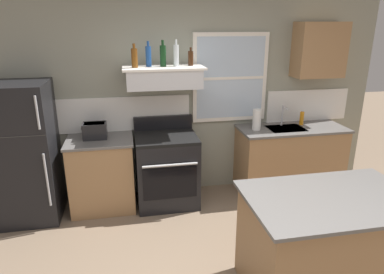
{
  "coord_description": "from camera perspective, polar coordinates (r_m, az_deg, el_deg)",
  "views": [
    {
      "loc": [
        -0.71,
        -2.16,
        2.24
      ],
      "look_at": [
        -0.05,
        1.2,
        1.1
      ],
      "focal_mm": 32.27,
      "sensor_mm": 36.0,
      "label": 1
    }
  ],
  "objects": [
    {
      "name": "bottle_blue_liqueur",
      "position": [
        4.18,
        -7.22,
        13.15
      ],
      "size": [
        0.07,
        0.07,
        0.29
      ],
      "color": "#1E478C",
      "rests_on": "range_hood_shelf"
    },
    {
      "name": "toaster",
      "position": [
        4.3,
        -15.76,
        1.05
      ],
      "size": [
        0.3,
        0.2,
        0.19
      ],
      "color": "black",
      "rests_on": "counter_left_of_stove"
    },
    {
      "name": "paper_towel_roll",
      "position": [
        4.55,
        10.66,
        2.85
      ],
      "size": [
        0.11,
        0.11,
        0.27
      ],
      "primitive_type": "cylinder",
      "color": "white",
      "rests_on": "counter_right_with_sink"
    },
    {
      "name": "counter_left_of_stove",
      "position": [
        4.45,
        -14.58,
        -5.84
      ],
      "size": [
        0.79,
        0.63,
        0.91
      ],
      "color": "#9E754C",
      "rests_on": "ground_plane"
    },
    {
      "name": "counter_right_with_sink",
      "position": [
        4.93,
        15.76,
        -3.5
      ],
      "size": [
        1.43,
        0.63,
        0.91
      ],
      "color": "#9E754C",
      "rests_on": "ground_plane"
    },
    {
      "name": "refrigerator",
      "position": [
        4.42,
        -26.05,
        -2.42
      ],
      "size": [
        0.7,
        0.72,
        1.62
      ],
      "color": "black",
      "rests_on": "ground_plane"
    },
    {
      "name": "back_wall",
      "position": [
        4.54,
        -1.48,
        7.14
      ],
      "size": [
        5.4,
        0.11,
        2.7
      ],
      "color": "gray",
      "rests_on": "ground_plane"
    },
    {
      "name": "bottle_amber_wine",
      "position": [
        4.09,
        -9.49,
        12.82
      ],
      "size": [
        0.07,
        0.07,
        0.27
      ],
      "color": "brown",
      "rests_on": "range_hood_shelf"
    },
    {
      "name": "kitchen_island",
      "position": [
        3.26,
        21.31,
        -16.27
      ],
      "size": [
        1.4,
        0.9,
        0.91
      ],
      "color": "#9E754C",
      "rests_on": "ground_plane"
    },
    {
      "name": "stove_range",
      "position": [
        4.43,
        -4.2,
        -5.3
      ],
      "size": [
        0.76,
        0.69,
        1.09
      ],
      "color": "black",
      "rests_on": "ground_plane"
    },
    {
      "name": "bottle_clear_tall",
      "position": [
        4.17,
        -2.65,
        13.38
      ],
      "size": [
        0.06,
        0.06,
        0.31
      ],
      "color": "silver",
      "rests_on": "range_hood_shelf"
    },
    {
      "name": "range_hood_shelf",
      "position": [
        4.19,
        -4.74,
        9.9
      ],
      "size": [
        0.96,
        0.52,
        0.24
      ],
      "color": "silver"
    },
    {
      "name": "sink_faucet",
      "position": [
        4.78,
        14.83,
        3.82
      ],
      "size": [
        0.03,
        0.17,
        0.28
      ],
      "color": "silver",
      "rests_on": "counter_right_with_sink"
    },
    {
      "name": "upper_cabinet_right",
      "position": [
        4.91,
        20.29,
        13.34
      ],
      "size": [
        0.64,
        0.32,
        0.7
      ],
      "color": "#9E754C"
    },
    {
      "name": "bottle_dark_green_wine",
      "position": [
        4.16,
        -4.82,
        13.28
      ],
      "size": [
        0.07,
        0.07,
        0.3
      ],
      "color": "#143819",
      "rests_on": "range_hood_shelf"
    },
    {
      "name": "dish_soap_bottle",
      "position": [
        4.93,
        17.68,
        2.97
      ],
      "size": [
        0.06,
        0.06,
        0.18
      ],
      "primitive_type": "cylinder",
      "color": "orange",
      "rests_on": "counter_right_with_sink"
    },
    {
      "name": "bottle_brown_stout",
      "position": [
        4.24,
        -0.22,
        12.93
      ],
      "size": [
        0.06,
        0.06,
        0.22
      ],
      "color": "#381E0F",
      "rests_on": "range_hood_shelf"
    }
  ]
}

